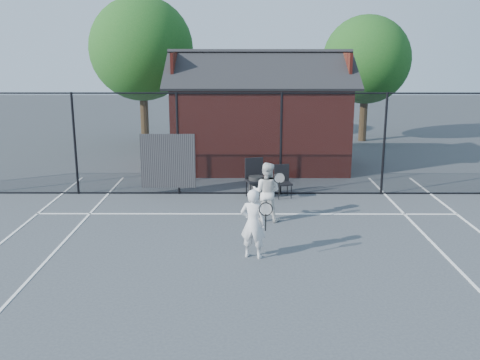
{
  "coord_description": "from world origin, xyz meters",
  "views": [
    {
      "loc": [
        -0.12,
        -10.32,
        4.19
      ],
      "look_at": [
        -0.18,
        2.26,
        1.1
      ],
      "focal_mm": 40.0,
      "sensor_mm": 36.0,
      "label": 1
    }
  ],
  "objects_px": {
    "chair_right": "(256,179)",
    "waste_bin": "(256,187)",
    "player_front": "(253,224)",
    "clubhouse": "(259,122)",
    "player_back": "(267,192)",
    "chair_left": "(283,182)"
  },
  "relations": [
    {
      "from": "chair_right",
      "to": "waste_bin",
      "type": "xyz_separation_m",
      "value": [
        0.0,
        0.03,
        -0.24
      ]
    },
    {
      "from": "clubhouse",
      "to": "player_back",
      "type": "relative_size",
      "value": 4.39
    },
    {
      "from": "player_front",
      "to": "player_back",
      "type": "bearing_deg",
      "value": 81.17
    },
    {
      "from": "player_front",
      "to": "clubhouse",
      "type": "bearing_deg",
      "value": 87.44
    },
    {
      "from": "clubhouse",
      "to": "player_front",
      "type": "relative_size",
      "value": 4.46
    },
    {
      "from": "player_front",
      "to": "chair_right",
      "type": "relative_size",
      "value": 1.31
    },
    {
      "from": "player_front",
      "to": "waste_bin",
      "type": "distance_m",
      "value": 4.59
    },
    {
      "from": "chair_right",
      "to": "clubhouse",
      "type": "bearing_deg",
      "value": 72.14
    },
    {
      "from": "chair_right",
      "to": "waste_bin",
      "type": "bearing_deg",
      "value": 66.33
    },
    {
      "from": "clubhouse",
      "to": "chair_left",
      "type": "distance_m",
      "value": 4.58
    },
    {
      "from": "player_back",
      "to": "player_front",
      "type": "bearing_deg",
      "value": -98.83
    },
    {
      "from": "player_back",
      "to": "chair_left",
      "type": "distance_m",
      "value": 2.2
    },
    {
      "from": "waste_bin",
      "to": "player_back",
      "type": "bearing_deg",
      "value": -84.46
    },
    {
      "from": "player_back",
      "to": "chair_right",
      "type": "relative_size",
      "value": 1.33
    },
    {
      "from": "player_front",
      "to": "chair_left",
      "type": "height_order",
      "value": "player_front"
    },
    {
      "from": "player_front",
      "to": "waste_bin",
      "type": "xyz_separation_m",
      "value": [
        0.18,
        4.56,
        -0.41
      ]
    },
    {
      "from": "chair_left",
      "to": "waste_bin",
      "type": "height_order",
      "value": "chair_left"
    },
    {
      "from": "clubhouse",
      "to": "chair_right",
      "type": "height_order",
      "value": "clubhouse"
    },
    {
      "from": "player_back",
      "to": "waste_bin",
      "type": "height_order",
      "value": "player_back"
    },
    {
      "from": "chair_right",
      "to": "waste_bin",
      "type": "relative_size",
      "value": 1.75
    },
    {
      "from": "clubhouse",
      "to": "chair_right",
      "type": "relative_size",
      "value": 5.83
    },
    {
      "from": "waste_bin",
      "to": "clubhouse",
      "type": "bearing_deg",
      "value": 87.1
    }
  ]
}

